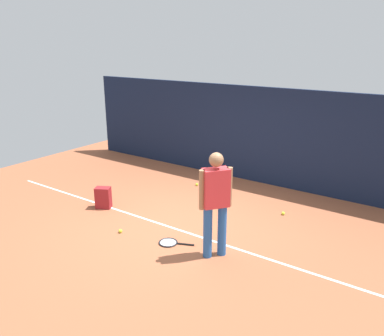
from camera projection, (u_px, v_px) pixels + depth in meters
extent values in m
plane|color=#9E5638|center=(180.00, 224.00, 7.30)|extent=(12.00, 12.00, 0.00)
cube|color=#141E38|center=(254.00, 135.00, 9.29)|extent=(10.00, 0.10, 2.28)
cube|color=white|center=(173.00, 228.00, 7.15)|extent=(9.00, 0.05, 0.00)
cylinder|color=#2659A5|center=(208.00, 232.00, 6.08)|extent=(0.14, 0.14, 0.85)
cylinder|color=#2659A5|center=(222.00, 230.00, 6.15)|extent=(0.14, 0.14, 0.85)
cube|color=red|center=(216.00, 188.00, 5.89)|extent=(0.42, 0.45, 0.60)
sphere|color=#9E704C|center=(216.00, 160.00, 5.76)|extent=(0.22, 0.22, 0.22)
cylinder|color=#9E704C|center=(202.00, 190.00, 5.83)|extent=(0.09, 0.09, 0.62)
cylinder|color=#9E704C|center=(229.00, 187.00, 5.96)|extent=(0.09, 0.09, 0.62)
cylinder|color=black|center=(185.00, 244.00, 6.55)|extent=(0.29, 0.15, 0.03)
torus|color=black|center=(168.00, 242.00, 6.61)|extent=(0.42, 0.42, 0.02)
cylinder|color=#B2B2B2|center=(168.00, 242.00, 6.61)|extent=(0.36, 0.36, 0.00)
cube|color=maroon|center=(103.00, 198.00, 7.97)|extent=(0.36, 0.32, 0.44)
cube|color=maroon|center=(106.00, 199.00, 8.12)|extent=(0.23, 0.17, 0.20)
sphere|color=#CCE033|center=(120.00, 231.00, 6.97)|extent=(0.07, 0.07, 0.07)
sphere|color=#CCE033|center=(283.00, 213.00, 7.69)|extent=(0.07, 0.07, 0.07)
sphere|color=#CCE033|center=(197.00, 184.00, 9.25)|extent=(0.07, 0.07, 0.07)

